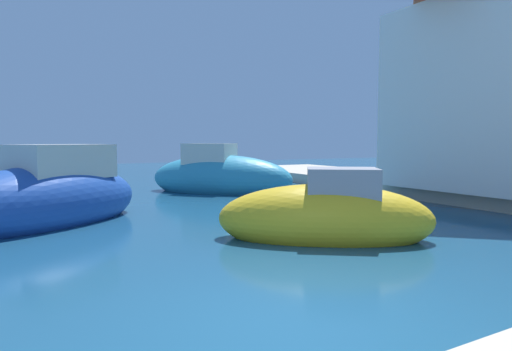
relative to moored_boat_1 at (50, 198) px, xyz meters
The scene contains 4 objects.
ground 8.60m from the moored_boat_1, 75.78° to the right, with size 80.00×80.00×0.00m, color navy.
moored_boat_1 is the anchor object (origin of this frame).
moored_boat_2 8.18m from the moored_boat_1, 33.01° to the left, with size 5.99×6.21×2.56m.
moored_boat_3 7.19m from the moored_boat_1, 43.72° to the right, with size 4.89×4.16×1.94m.
Camera 1 is at (-2.80, -4.17, 2.15)m, focal length 30.34 mm.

